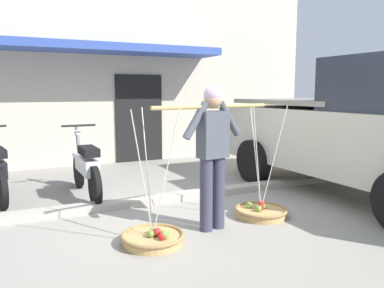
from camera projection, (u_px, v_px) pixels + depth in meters
name	position (u px, v px, depth m)	size (l,w,h in m)	color
ground_plane	(178.00, 216.00, 5.03)	(90.00, 90.00, 0.00)	gray
sidewalk_curb	(159.00, 199.00, 5.65)	(20.00, 0.24, 0.10)	#AEA89C
fruit_vendor	(213.00, 148.00, 4.43)	(1.59, 0.29, 1.70)	#38384C
fruit_basket_left_side	(153.00, 237.00, 4.10)	(0.69, 0.69, 1.45)	tan
fruit_basket_right_side	(261.00, 211.00, 5.00)	(0.69, 0.69, 1.45)	tan
motorcycle_third_in_row	(86.00, 168.00, 5.90)	(0.54, 1.82, 1.09)	black
parked_truck	(369.00, 130.00, 5.83)	(2.24, 4.75, 2.10)	beige
storefront_building	(39.00, 73.00, 10.14)	(13.00, 6.00, 4.20)	beige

